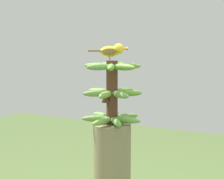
% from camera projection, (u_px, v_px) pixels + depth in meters
% --- Properties ---
extents(banana_bunch, '(0.30, 0.29, 0.31)m').
position_uv_depth(banana_bunch, '(112.00, 93.00, 1.60)').
color(banana_bunch, '#4C2D1E').
rests_on(banana_bunch, banana_tree).
extents(perched_bird, '(0.12, 0.17, 0.08)m').
position_uv_depth(perched_bird, '(113.00, 50.00, 1.60)').
color(perched_bird, '#C68933').
rests_on(perched_bird, banana_bunch).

